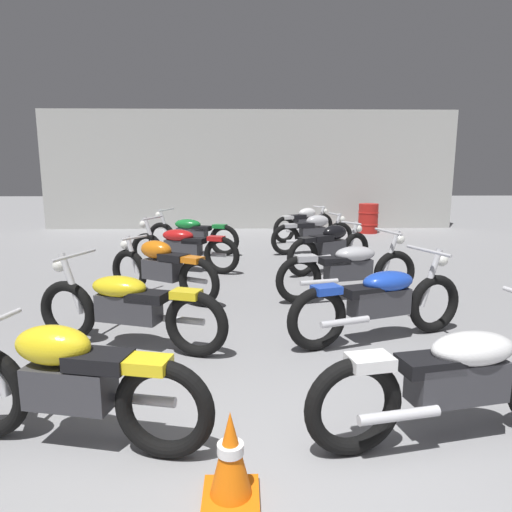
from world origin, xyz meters
name	(u,v)px	position (x,y,z in m)	size (l,w,h in m)	color
back_wall	(250,170)	(0.00, 12.46, 1.80)	(12.66, 0.24, 3.60)	#B2B2AD
motorcycle_left_row_0	(69,383)	(-1.34, 0.89, 0.46)	(1.95, 0.60, 0.88)	black
motorcycle_left_row_1	(128,306)	(-1.38, 2.62, 0.45)	(2.10, 0.90, 0.97)	black
motorcycle_left_row_2	(162,268)	(-1.35, 4.45, 0.46)	(1.73, 1.14, 0.88)	black
motorcycle_left_row_3	(183,247)	(-1.30, 6.30, 0.45)	(2.08, 0.94, 0.97)	black
motorcycle_left_row_4	(192,233)	(-1.33, 8.03, 0.45)	(2.09, 0.92, 0.97)	black
motorcycle_right_row_0	(459,378)	(1.27, 0.91, 0.45)	(2.15, 0.77, 0.97)	black
motorcycle_right_row_1	(380,300)	(1.28, 2.77, 0.45)	(2.08, 0.94, 0.97)	black
motorcycle_right_row_2	(349,268)	(1.31, 4.39, 0.45)	(2.13, 0.84, 0.97)	black
motorcycle_right_row_3	(331,247)	(1.39, 6.19, 0.46)	(1.71, 1.17, 0.88)	black
motorcycle_right_row_4	(313,233)	(1.35, 8.04, 0.46)	(1.92, 0.74, 0.88)	black
motorcycle_right_row_5	(305,223)	(1.39, 9.88, 0.46)	(1.72, 1.15, 0.88)	black
oil_drum	(368,218)	(3.43, 11.28, 0.43)	(0.59, 0.59, 0.85)	red
traffic_cone	(231,458)	(-0.26, 0.35, 0.26)	(0.32, 0.32, 0.54)	orange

